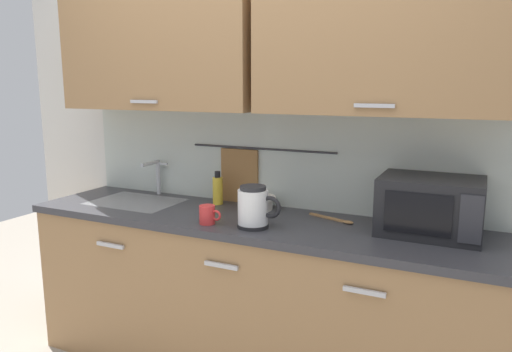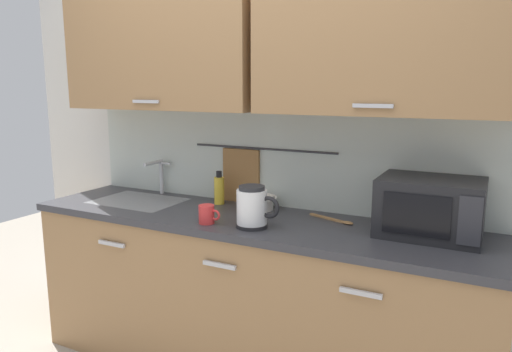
# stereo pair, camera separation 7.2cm
# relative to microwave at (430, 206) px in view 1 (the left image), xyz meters

# --- Properties ---
(counter_unit) EXTENTS (2.53, 0.64, 0.90)m
(counter_unit) POSITION_rel_microwave_xyz_m (-0.90, -0.11, -0.58)
(counter_unit) COLOR #997047
(counter_unit) RESTS_ON ground
(back_wall_assembly) EXTENTS (3.70, 0.41, 2.50)m
(back_wall_assembly) POSITION_rel_microwave_xyz_m (-0.89, 0.12, 0.49)
(back_wall_assembly) COLOR silver
(back_wall_assembly) RESTS_ON ground
(sink_faucet) EXTENTS (0.09, 0.17, 0.22)m
(sink_faucet) POSITION_rel_microwave_xyz_m (-1.66, 0.12, 0.01)
(sink_faucet) COLOR #B2B5BA
(sink_faucet) RESTS_ON counter_unit
(microwave) EXTENTS (0.46, 0.35, 0.27)m
(microwave) POSITION_rel_microwave_xyz_m (0.00, 0.00, 0.00)
(microwave) COLOR black
(microwave) RESTS_ON counter_unit
(electric_kettle) EXTENTS (0.23, 0.16, 0.21)m
(electric_kettle) POSITION_rel_microwave_xyz_m (-0.79, -0.26, -0.03)
(electric_kettle) COLOR black
(electric_kettle) RESTS_ON counter_unit
(dish_soap_bottle) EXTENTS (0.06, 0.06, 0.20)m
(dish_soap_bottle) POSITION_rel_microwave_xyz_m (-1.19, 0.07, -0.05)
(dish_soap_bottle) COLOR yellow
(dish_soap_bottle) RESTS_ON counter_unit
(mug_near_sink) EXTENTS (0.12, 0.08, 0.09)m
(mug_near_sink) POSITION_rel_microwave_xyz_m (-1.03, -0.31, -0.09)
(mug_near_sink) COLOR red
(mug_near_sink) RESTS_ON counter_unit
(mixing_bowl) EXTENTS (0.21, 0.21, 0.08)m
(mixing_bowl) POSITION_rel_microwave_xyz_m (-0.92, 0.06, -0.09)
(mixing_bowl) COLOR silver
(mixing_bowl) RESTS_ON counter_unit
(wooden_spoon) EXTENTS (0.27, 0.12, 0.01)m
(wooden_spoon) POSITION_rel_microwave_xyz_m (-0.46, 0.03, -0.13)
(wooden_spoon) COLOR #9E7042
(wooden_spoon) RESTS_ON counter_unit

